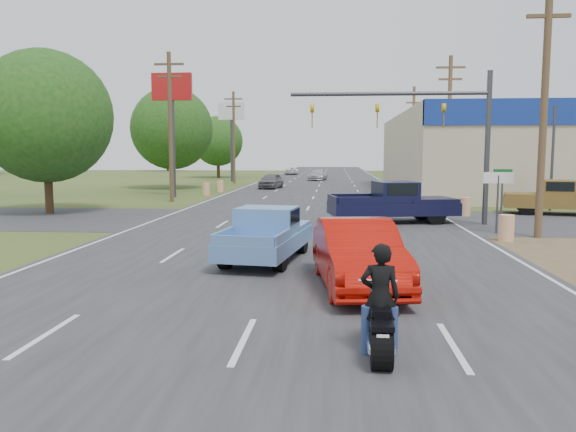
# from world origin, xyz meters

# --- Properties ---
(ground) EXTENTS (200.00, 200.00, 0.00)m
(ground) POSITION_xyz_m (0.00, 0.00, 0.00)
(ground) COLOR #30471C
(ground) RESTS_ON ground
(main_road) EXTENTS (15.00, 180.00, 0.02)m
(main_road) POSITION_xyz_m (0.00, 40.00, 0.01)
(main_road) COLOR #2D2D30
(main_road) RESTS_ON ground
(cross_road) EXTENTS (120.00, 10.00, 0.02)m
(cross_road) POSITION_xyz_m (0.00, 18.00, 0.01)
(cross_road) COLOR #2D2D30
(cross_road) RESTS_ON ground
(utility_pole_1) EXTENTS (2.00, 0.28, 10.00)m
(utility_pole_1) POSITION_xyz_m (9.50, 13.00, 5.32)
(utility_pole_1) COLOR #4C3823
(utility_pole_1) RESTS_ON ground
(utility_pole_2) EXTENTS (2.00, 0.28, 10.00)m
(utility_pole_2) POSITION_xyz_m (9.50, 31.00, 5.32)
(utility_pole_2) COLOR #4C3823
(utility_pole_2) RESTS_ON ground
(utility_pole_3) EXTENTS (2.00, 0.28, 10.00)m
(utility_pole_3) POSITION_xyz_m (9.50, 49.00, 5.32)
(utility_pole_3) COLOR #4C3823
(utility_pole_3) RESTS_ON ground
(utility_pole_5) EXTENTS (2.00, 0.28, 10.00)m
(utility_pole_5) POSITION_xyz_m (-9.50, 28.00, 5.32)
(utility_pole_5) COLOR #4C3823
(utility_pole_5) RESTS_ON ground
(utility_pole_6) EXTENTS (2.00, 0.28, 10.00)m
(utility_pole_6) POSITION_xyz_m (-9.50, 52.00, 5.32)
(utility_pole_6) COLOR #4C3823
(utility_pole_6) RESTS_ON ground
(tree_0) EXTENTS (7.14, 7.14, 8.84)m
(tree_0) POSITION_xyz_m (-14.00, 20.00, 5.26)
(tree_0) COLOR #422D19
(tree_0) RESTS_ON ground
(tree_1) EXTENTS (7.56, 7.56, 9.36)m
(tree_1) POSITION_xyz_m (-13.50, 42.00, 5.57)
(tree_1) COLOR #422D19
(tree_1) RESTS_ON ground
(tree_2) EXTENTS (6.72, 6.72, 8.32)m
(tree_2) POSITION_xyz_m (-14.20, 66.00, 4.95)
(tree_2) COLOR #422D19
(tree_2) RESTS_ON ground
(tree_5) EXTENTS (7.98, 7.98, 9.88)m
(tree_5) POSITION_xyz_m (30.00, 95.00, 5.88)
(tree_5) COLOR #422D19
(tree_5) RESTS_ON ground
(tree_6) EXTENTS (8.82, 8.82, 10.92)m
(tree_6) POSITION_xyz_m (-30.00, 95.00, 6.51)
(tree_6) COLOR #422D19
(tree_6) RESTS_ON ground
(barrel_0) EXTENTS (0.56, 0.56, 1.00)m
(barrel_0) POSITION_xyz_m (8.00, 12.00, 0.50)
(barrel_0) COLOR orange
(barrel_0) RESTS_ON ground
(barrel_1) EXTENTS (0.56, 0.56, 1.00)m
(barrel_1) POSITION_xyz_m (8.40, 20.50, 0.50)
(barrel_1) COLOR orange
(barrel_1) RESTS_ON ground
(barrel_2) EXTENTS (0.56, 0.56, 1.00)m
(barrel_2) POSITION_xyz_m (-8.50, 34.00, 0.50)
(barrel_2) COLOR orange
(barrel_2) RESTS_ON ground
(barrel_3) EXTENTS (0.56, 0.56, 1.00)m
(barrel_3) POSITION_xyz_m (-8.20, 38.00, 0.50)
(barrel_3) COLOR orange
(barrel_3) RESTS_ON ground
(pole_sign_left_near) EXTENTS (3.00, 0.35, 9.20)m
(pole_sign_left_near) POSITION_xyz_m (-10.50, 32.00, 7.17)
(pole_sign_left_near) COLOR #3F3F44
(pole_sign_left_near) RESTS_ON ground
(pole_sign_left_far) EXTENTS (3.00, 0.35, 9.20)m
(pole_sign_left_far) POSITION_xyz_m (-10.50, 56.00, 7.17)
(pole_sign_left_far) COLOR #3F3F44
(pole_sign_left_far) RESTS_ON ground
(lane_sign) EXTENTS (1.20, 0.08, 2.52)m
(lane_sign) POSITION_xyz_m (8.20, 14.00, 1.90)
(lane_sign) COLOR #3F3F44
(lane_sign) RESTS_ON ground
(street_name_sign) EXTENTS (0.80, 0.08, 2.61)m
(street_name_sign) POSITION_xyz_m (8.80, 15.50, 1.61)
(street_name_sign) COLOR #3F3F44
(street_name_sign) RESTS_ON ground
(signal_mast) EXTENTS (9.12, 0.40, 7.00)m
(signal_mast) POSITION_xyz_m (5.82, 17.00, 4.80)
(signal_mast) COLOR #3F3F44
(signal_mast) RESTS_ON ground
(red_convertible) EXTENTS (2.41, 5.21, 1.65)m
(red_convertible) POSITION_xyz_m (2.15, 4.13, 0.83)
(red_convertible) COLOR #BE1208
(red_convertible) RESTS_ON ground
(motorcycle) EXTENTS (0.67, 2.16, 1.10)m
(motorcycle) POSITION_xyz_m (2.31, -0.53, 0.49)
(motorcycle) COLOR black
(motorcycle) RESTS_ON ground
(rider) EXTENTS (0.65, 0.43, 1.76)m
(rider) POSITION_xyz_m (2.31, -0.47, 0.88)
(rider) COLOR black
(rider) RESTS_ON ground
(blue_pickup) EXTENTS (2.61, 5.18, 1.64)m
(blue_pickup) POSITION_xyz_m (-0.48, 7.58, 0.83)
(blue_pickup) COLOR black
(blue_pickup) RESTS_ON ground
(navy_pickup) EXTENTS (6.25, 3.42, 1.96)m
(navy_pickup) POSITION_xyz_m (4.46, 17.41, 0.99)
(navy_pickup) COLOR black
(navy_pickup) RESTS_ON ground
(brown_pickup) EXTENTS (5.97, 3.43, 1.86)m
(brown_pickup) POSITION_xyz_m (13.49, 21.76, 0.94)
(brown_pickup) COLOR black
(brown_pickup) RESTS_ON ground
(distant_car_grey) EXTENTS (2.26, 4.43, 1.44)m
(distant_car_grey) POSITION_xyz_m (-4.38, 42.99, 0.72)
(distant_car_grey) COLOR slate
(distant_car_grey) RESTS_ON ground
(distant_car_silver) EXTENTS (2.60, 4.89, 1.35)m
(distant_car_silver) POSITION_xyz_m (-0.50, 59.70, 0.67)
(distant_car_silver) COLOR #B6B6BB
(distant_car_silver) RESTS_ON ground
(distant_car_white) EXTENTS (1.97, 4.25, 1.18)m
(distant_car_white) POSITION_xyz_m (-5.07, 77.89, 0.59)
(distant_car_white) COLOR white
(distant_car_white) RESTS_ON ground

